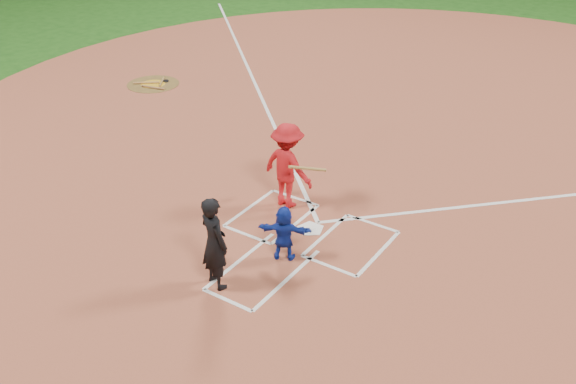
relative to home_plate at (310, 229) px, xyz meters
The scene contains 13 objects.
ground 0.02m from the home_plate, ahead, with size 120.00×120.00×0.00m, color #194912.
home_plate_dirt 6.00m from the home_plate, 90.00° to the left, with size 28.00×28.00×0.01m, color brown.
home_plate is the anchor object (origin of this frame).
on_deck_circle 10.03m from the home_plate, 152.88° to the left, with size 1.70×1.70×0.01m, color brown.
on_deck_logo 10.03m from the home_plate, 152.88° to the left, with size 0.80×0.80×0.00m, color gold.
on_deck_bat_a 10.02m from the home_plate, 151.21° to the left, with size 0.06×0.06×0.84m, color olive.
on_deck_bat_b 10.16m from the home_plate, 153.89° to the left, with size 0.06×0.06×0.84m, color #A7723D.
on_deck_bat_c 9.63m from the home_plate, 153.65° to the left, with size 0.06×0.06×0.84m, color #996338.
bat_weight_donut 10.05m from the home_plate, 150.32° to the left, with size 0.19×0.19×0.05m, color black.
catcher 1.29m from the home_plate, 84.63° to the right, with size 1.05×0.33×1.13m, color #142EA5.
umpire 2.72m from the home_plate, 100.27° to the right, with size 0.66×0.44×1.82m, color black.
chalk_markings 5.29m from the home_plate, 90.00° to the left, with size 28.35×17.32×0.01m.
batter_at_plate 1.48m from the home_plate, 148.92° to the left, with size 1.54×0.93×1.93m.
Camera 1 is at (5.85, -9.66, 7.31)m, focal length 40.00 mm.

